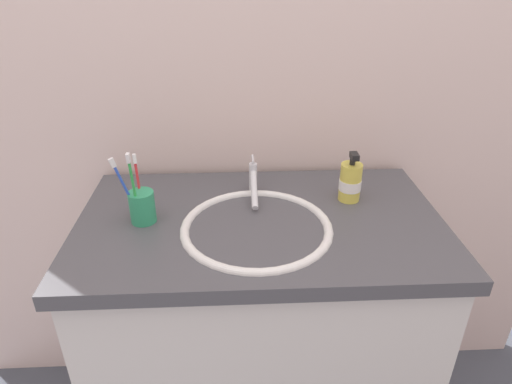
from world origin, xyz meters
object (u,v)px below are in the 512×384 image
at_px(toothbrush_cup, 143,206).
at_px(soap_dispenser, 350,182).
at_px(faucet, 254,182).
at_px(toothbrush_red, 138,182).
at_px(toothbrush_blue, 124,186).
at_px(toothbrush_green, 133,185).

xyz_separation_m(toothbrush_cup, soap_dispenser, (0.57, 0.09, 0.01)).
relative_size(faucet, soap_dispenser, 1.16).
bearing_deg(soap_dispenser, toothbrush_cup, -171.46).
bearing_deg(toothbrush_red, faucet, 18.32).
distance_m(faucet, toothbrush_blue, 0.37).
height_order(faucet, toothbrush_green, toothbrush_green).
height_order(toothbrush_blue, toothbrush_green, toothbrush_green).
bearing_deg(faucet, toothbrush_blue, -157.10).
bearing_deg(toothbrush_blue, toothbrush_red, 56.09).
xyz_separation_m(toothbrush_green, toothbrush_red, (0.00, 0.05, -0.02)).
distance_m(toothbrush_green, toothbrush_red, 0.05).
height_order(toothbrush_cup, toothbrush_green, toothbrush_green).
xyz_separation_m(faucet, toothbrush_cup, (-0.30, -0.12, -0.00)).
distance_m(toothbrush_cup, soap_dispenser, 0.58).
relative_size(faucet, toothbrush_green, 0.85).
xyz_separation_m(toothbrush_cup, toothbrush_green, (-0.01, -0.03, 0.08)).
xyz_separation_m(faucet, toothbrush_red, (-0.30, -0.10, 0.06)).
xyz_separation_m(toothbrush_cup, toothbrush_blue, (-0.03, -0.02, 0.07)).
distance_m(toothbrush_red, soap_dispenser, 0.58).
height_order(toothbrush_cup, soap_dispenser, soap_dispenser).
bearing_deg(faucet, toothbrush_red, -161.68).
bearing_deg(toothbrush_green, toothbrush_cup, 70.56).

